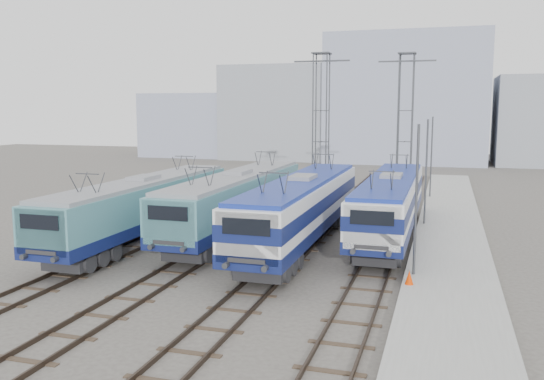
{
  "coord_description": "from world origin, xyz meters",
  "views": [
    {
      "loc": [
        9.79,
        -23.77,
        7.67
      ],
      "look_at": [
        0.44,
        7.0,
        3.1
      ],
      "focal_mm": 38.0,
      "sensor_mm": 36.0,
      "label": 1
    }
  ],
  "objects_px": {
    "locomotive_far_right": "(390,201)",
    "safety_cone": "(409,277)",
    "locomotive_center_right": "(302,205)",
    "catenary_tower_west": "(321,121)",
    "locomotive_far_left": "(143,204)",
    "mast_mid": "(426,174)",
    "mast_front": "(416,204)",
    "locomotive_center_left": "(237,198)",
    "mast_rear": "(431,159)",
    "catenary_tower_east": "(405,121)"
  },
  "relations": [
    {
      "from": "locomotive_far_left",
      "to": "locomotive_center_left",
      "type": "xyz_separation_m",
      "value": [
        4.5,
        3.35,
        0.06
      ]
    },
    {
      "from": "locomotive_far_right",
      "to": "locomotive_center_right",
      "type": "bearing_deg",
      "value": -141.29
    },
    {
      "from": "catenary_tower_west",
      "to": "locomotive_far_right",
      "type": "bearing_deg",
      "value": -60.11
    },
    {
      "from": "locomotive_far_right",
      "to": "mast_rear",
      "type": "xyz_separation_m",
      "value": [
        1.85,
        15.75,
        1.21
      ]
    },
    {
      "from": "locomotive_far_right",
      "to": "mast_mid",
      "type": "height_order",
      "value": "mast_mid"
    },
    {
      "from": "mast_rear",
      "to": "mast_mid",
      "type": "bearing_deg",
      "value": -90.0
    },
    {
      "from": "locomotive_center_right",
      "to": "catenary_tower_east",
      "type": "relative_size",
      "value": 1.56
    },
    {
      "from": "locomotive_center_right",
      "to": "catenary_tower_west",
      "type": "xyz_separation_m",
      "value": [
        -2.25,
        15.35,
        4.26
      ]
    },
    {
      "from": "locomotive_center_left",
      "to": "mast_rear",
      "type": "bearing_deg",
      "value": 58.23
    },
    {
      "from": "mast_front",
      "to": "mast_rear",
      "type": "distance_m",
      "value": 24.0
    },
    {
      "from": "locomotive_center_left",
      "to": "catenary_tower_east",
      "type": "distance_m",
      "value": 18.34
    },
    {
      "from": "locomotive_far_right",
      "to": "catenary_tower_west",
      "type": "distance_m",
      "value": 14.23
    },
    {
      "from": "locomotive_far_left",
      "to": "catenary_tower_east",
      "type": "xyz_separation_m",
      "value": [
        13.25,
        18.87,
        4.42
      ]
    },
    {
      "from": "safety_cone",
      "to": "locomotive_center_left",
      "type": "bearing_deg",
      "value": 143.1
    },
    {
      "from": "mast_front",
      "to": "safety_cone",
      "type": "relative_size",
      "value": 11.77
    },
    {
      "from": "catenary_tower_west",
      "to": "catenary_tower_east",
      "type": "bearing_deg",
      "value": 17.1
    },
    {
      "from": "locomotive_center_left",
      "to": "mast_rear",
      "type": "xyz_separation_m",
      "value": [
        10.85,
        17.52,
        1.21
      ]
    },
    {
      "from": "locomotive_far_right",
      "to": "mast_mid",
      "type": "distance_m",
      "value": 4.35
    },
    {
      "from": "locomotive_center_left",
      "to": "catenary_tower_west",
      "type": "distance_m",
      "value": 14.38
    },
    {
      "from": "catenary_tower_east",
      "to": "mast_front",
      "type": "xyz_separation_m",
      "value": [
        2.1,
        -22.0,
        -3.14
      ]
    },
    {
      "from": "mast_front",
      "to": "safety_cone",
      "type": "bearing_deg",
      "value": -93.6
    },
    {
      "from": "catenary_tower_west",
      "to": "mast_rear",
      "type": "distance_m",
      "value": 9.99
    },
    {
      "from": "locomotive_far_right",
      "to": "locomotive_center_left",
      "type": "bearing_deg",
      "value": -168.85
    },
    {
      "from": "locomotive_center_left",
      "to": "locomotive_center_right",
      "type": "height_order",
      "value": "locomotive_center_right"
    },
    {
      "from": "locomotive_center_left",
      "to": "locomotive_center_right",
      "type": "xyz_separation_m",
      "value": [
        4.5,
        -1.83,
        0.09
      ]
    },
    {
      "from": "catenary_tower_west",
      "to": "catenary_tower_east",
      "type": "relative_size",
      "value": 1.0
    },
    {
      "from": "locomotive_far_left",
      "to": "locomotive_center_left",
      "type": "height_order",
      "value": "locomotive_center_left"
    },
    {
      "from": "mast_mid",
      "to": "locomotive_far_right",
      "type": "bearing_deg",
      "value": -116.29
    },
    {
      "from": "locomotive_far_right",
      "to": "mast_front",
      "type": "relative_size",
      "value": 2.56
    },
    {
      "from": "locomotive_far_left",
      "to": "mast_mid",
      "type": "distance_m",
      "value": 17.78
    },
    {
      "from": "locomotive_far_left",
      "to": "safety_cone",
      "type": "height_order",
      "value": "locomotive_far_left"
    },
    {
      "from": "catenary_tower_east",
      "to": "safety_cone",
      "type": "relative_size",
      "value": 20.17
    },
    {
      "from": "locomotive_center_right",
      "to": "mast_rear",
      "type": "height_order",
      "value": "mast_rear"
    },
    {
      "from": "locomotive_far_right",
      "to": "mast_rear",
      "type": "height_order",
      "value": "mast_rear"
    },
    {
      "from": "locomotive_far_left",
      "to": "mast_front",
      "type": "distance_m",
      "value": 15.72
    },
    {
      "from": "mast_front",
      "to": "catenary_tower_east",
      "type": "bearing_deg",
      "value": 95.45
    },
    {
      "from": "locomotive_center_right",
      "to": "locomotive_far_left",
      "type": "bearing_deg",
      "value": -170.41
    },
    {
      "from": "locomotive_far_right",
      "to": "safety_cone",
      "type": "relative_size",
      "value": 30.13
    },
    {
      "from": "locomotive_center_right",
      "to": "locomotive_far_right",
      "type": "height_order",
      "value": "locomotive_center_right"
    },
    {
      "from": "locomotive_far_left",
      "to": "locomotive_far_right",
      "type": "relative_size",
      "value": 1.0
    },
    {
      "from": "catenary_tower_east",
      "to": "mast_rear",
      "type": "distance_m",
      "value": 4.28
    },
    {
      "from": "locomotive_center_right",
      "to": "locomotive_far_right",
      "type": "relative_size",
      "value": 1.04
    },
    {
      "from": "locomotive_center_right",
      "to": "locomotive_far_right",
      "type": "bearing_deg",
      "value": 38.71
    },
    {
      "from": "locomotive_far_left",
      "to": "safety_cone",
      "type": "relative_size",
      "value": 30.01
    },
    {
      "from": "mast_rear",
      "to": "safety_cone",
      "type": "xyz_separation_m",
      "value": [
        -0.1,
        -25.59,
        -2.9
      ]
    },
    {
      "from": "locomotive_center_left",
      "to": "locomotive_far_left",
      "type": "bearing_deg",
      "value": -143.31
    },
    {
      "from": "locomotive_far_left",
      "to": "locomotive_center_right",
      "type": "distance_m",
      "value": 9.13
    },
    {
      "from": "locomotive_center_right",
      "to": "mast_mid",
      "type": "relative_size",
      "value": 2.67
    },
    {
      "from": "locomotive_far_right",
      "to": "safety_cone",
      "type": "height_order",
      "value": "locomotive_far_right"
    },
    {
      "from": "locomotive_center_right",
      "to": "mast_front",
      "type": "distance_m",
      "value": 7.95
    }
  ]
}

